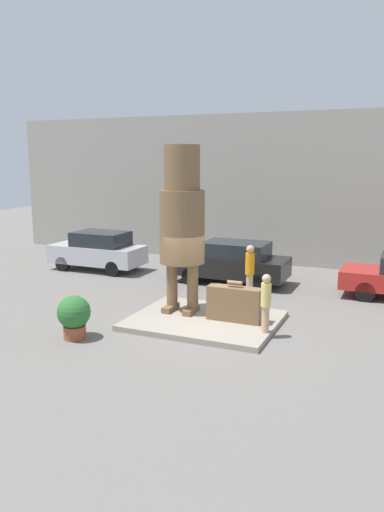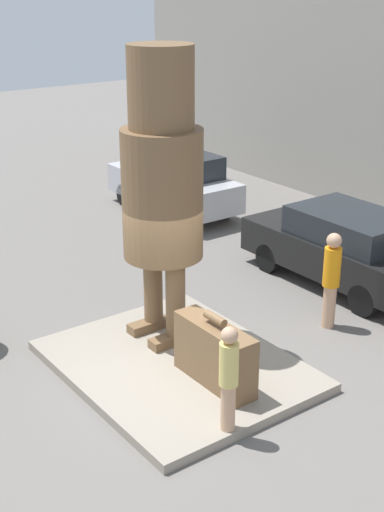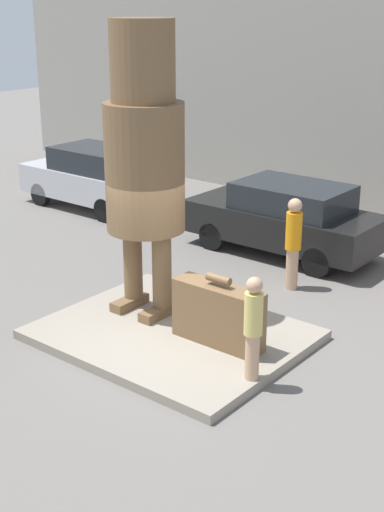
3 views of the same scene
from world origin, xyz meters
The scene contains 8 objects.
ground_plane centered at (0.00, 0.00, 0.00)m, with size 60.00×60.00×0.00m, color slate.
pedestal centered at (0.00, 0.00, 0.08)m, with size 4.17×3.34×0.16m.
statue_figure centered at (-0.88, 0.37, 3.05)m, with size 1.34×1.34×4.95m.
giant_suitcase centered at (0.87, 0.11, 0.66)m, with size 1.56×0.44×1.17m.
tourist centered at (1.94, -0.49, 1.03)m, with size 0.27×0.27×1.59m.
parked_car_silver centered at (-6.84, 4.77, 0.86)m, with size 4.03×1.74×1.67m.
parked_car_black centered at (-0.82, 4.84, 0.84)m, with size 4.33×1.80×1.61m.
worker_hivis centered at (0.39, 3.16, 1.00)m, with size 0.31×0.31×1.83m.
Camera 2 is at (8.38, -5.87, 6.09)m, focal length 50.00 mm.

